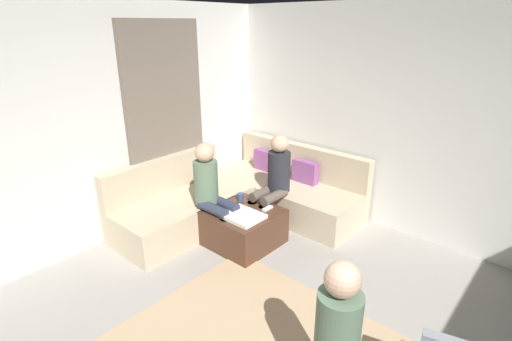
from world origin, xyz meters
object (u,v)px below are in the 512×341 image
at_px(sectional_couch, 243,197).
at_px(ottoman, 243,227).
at_px(coffee_mug, 240,197).
at_px(game_remote, 267,208).
at_px(person_on_couch_side, 212,190).
at_px(person_on_couch_back, 274,179).

height_order(sectional_couch, ottoman, sectional_couch).
height_order(coffee_mug, game_remote, coffee_mug).
bearing_deg(sectional_couch, coffee_mug, -51.36).
bearing_deg(person_on_couch_side, person_on_couch_back, 155.60).
relative_size(sectional_couch, ottoman, 3.36).
height_order(sectional_couch, game_remote, sectional_couch).
distance_m(sectional_couch, person_on_couch_back, 0.61).
distance_m(ottoman, person_on_couch_back, 0.70).
height_order(sectional_couch, person_on_couch_back, person_on_couch_back).
distance_m(sectional_couch, coffee_mug, 0.43).
bearing_deg(game_remote, person_on_couch_side, -140.81).
xyz_separation_m(sectional_couch, person_on_couch_side, (0.15, -0.67, 0.38)).
relative_size(ottoman, person_on_couch_side, 0.63).
bearing_deg(person_on_couch_back, ottoman, 88.68).
bearing_deg(game_remote, coffee_mug, -174.29).
xyz_separation_m(ottoman, coffee_mug, (-0.22, 0.18, 0.26)).
xyz_separation_m(game_remote, person_on_couch_side, (-0.50, -0.41, 0.23)).
xyz_separation_m(ottoman, game_remote, (0.18, 0.22, 0.22)).
relative_size(ottoman, game_remote, 5.07).
bearing_deg(person_on_couch_side, ottoman, 120.29).
height_order(ottoman, game_remote, game_remote).
height_order(game_remote, person_on_couch_back, person_on_couch_back).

